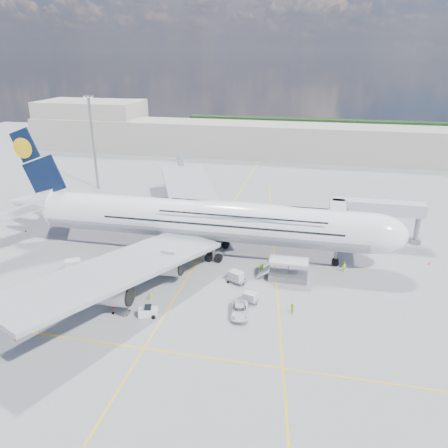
% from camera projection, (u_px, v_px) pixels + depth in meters
% --- Properties ---
extents(ground, '(300.00, 300.00, 0.00)m').
position_uv_depth(ground, '(188.00, 277.00, 75.45)').
color(ground, gray).
rests_on(ground, ground).
extents(taxi_line_main, '(0.25, 220.00, 0.01)m').
position_uv_depth(taxi_line_main, '(188.00, 277.00, 75.45)').
color(taxi_line_main, yellow).
rests_on(taxi_line_main, ground).
extents(taxi_line_cross, '(120.00, 0.25, 0.01)m').
position_uv_depth(taxi_line_cross, '(144.00, 348.00, 57.28)').
color(taxi_line_cross, yellow).
rests_on(taxi_line_cross, ground).
extents(taxi_line_diag, '(14.16, 99.06, 0.01)m').
position_uv_depth(taxi_line_diag, '(275.00, 259.00, 81.77)').
color(taxi_line_diag, yellow).
rests_on(taxi_line_diag, ground).
extents(airliner, '(77.26, 79.15, 23.71)m').
position_uv_depth(airliner, '(203.00, 220.00, 81.95)').
color(airliner, white).
rests_on(airliner, ground).
extents(jet_bridge, '(18.80, 12.10, 8.50)m').
position_uv_depth(jet_bridge, '(362.00, 212.00, 86.05)').
color(jet_bridge, '#B7B7BC').
rests_on(jet_bridge, ground).
extents(cargo_loader, '(8.53, 3.20, 3.67)m').
position_uv_depth(cargo_loader, '(287.00, 272.00, 74.30)').
color(cargo_loader, silver).
rests_on(cargo_loader, ground).
extents(light_mast, '(3.00, 0.70, 25.50)m').
position_uv_depth(light_mast, '(93.00, 142.00, 119.35)').
color(light_mast, gray).
rests_on(light_mast, ground).
extents(terminal, '(180.00, 16.00, 12.00)m').
position_uv_depth(terminal, '(262.00, 140.00, 159.52)').
color(terminal, '#B2AD9E').
rests_on(terminal, ground).
extents(hangar, '(40.00, 22.00, 18.00)m').
position_uv_depth(hangar, '(92.00, 124.00, 176.78)').
color(hangar, '#B2AD9E').
rests_on(hangar, ground).
extents(tree_line, '(160.00, 6.00, 8.00)m').
position_uv_depth(tree_line, '(365.00, 130.00, 193.24)').
color(tree_line, '#193814').
rests_on(tree_line, ground).
extents(dolly_row_a, '(3.18, 2.17, 0.43)m').
position_uv_depth(dolly_row_a, '(63.00, 271.00, 76.73)').
color(dolly_row_a, gray).
rests_on(dolly_row_a, ground).
extents(dolly_row_b, '(2.94, 2.20, 0.38)m').
position_uv_depth(dolly_row_b, '(121.00, 312.00, 64.88)').
color(dolly_row_b, gray).
rests_on(dolly_row_b, ground).
extents(dolly_row_c, '(3.44, 2.49, 1.96)m').
position_uv_depth(dolly_row_c, '(105.00, 276.00, 73.39)').
color(dolly_row_c, gray).
rests_on(dolly_row_c, ground).
extents(dolly_back, '(3.90, 3.26, 2.18)m').
position_uv_depth(dolly_back, '(73.00, 265.00, 77.06)').
color(dolly_back, gray).
rests_on(dolly_back, ground).
extents(dolly_nose_far, '(3.58, 2.90, 2.00)m').
position_uv_depth(dolly_nose_far, '(236.00, 277.00, 73.33)').
color(dolly_nose_far, gray).
rests_on(dolly_nose_far, ground).
extents(dolly_nose_near, '(2.86, 2.06, 1.63)m').
position_uv_depth(dolly_nose_near, '(250.00, 297.00, 67.54)').
color(dolly_nose_near, gray).
rests_on(dolly_nose_near, ground).
extents(baggage_tug, '(3.02, 2.02, 1.73)m').
position_uv_depth(baggage_tug, '(148.00, 312.00, 63.97)').
color(baggage_tug, silver).
rests_on(baggage_tug, ground).
extents(catering_truck_inner, '(7.38, 3.84, 4.19)m').
position_uv_depth(catering_truck_inner, '(184.00, 205.00, 104.86)').
color(catering_truck_inner, gray).
rests_on(catering_truck_inner, ground).
extents(catering_truck_outer, '(6.48, 2.99, 3.75)m').
position_uv_depth(catering_truck_outer, '(187.00, 198.00, 110.63)').
color(catering_truck_outer, gray).
rests_on(catering_truck_outer, ground).
extents(service_van, '(3.42, 5.79, 1.51)m').
position_uv_depth(service_van, '(239.00, 311.00, 64.22)').
color(service_van, silver).
rests_on(service_van, ground).
extents(crew_nose, '(0.75, 0.53, 1.94)m').
position_uv_depth(crew_nose, '(344.00, 267.00, 76.74)').
color(crew_nose, '#D4FF1A').
rests_on(crew_nose, ground).
extents(crew_loader, '(1.09, 1.09, 1.78)m').
position_uv_depth(crew_loader, '(292.00, 309.00, 64.53)').
color(crew_loader, '#A8FF1A').
rests_on(crew_loader, ground).
extents(crew_wing, '(0.55, 1.08, 1.78)m').
position_uv_depth(crew_wing, '(123.00, 272.00, 75.23)').
color(crew_wing, '#E4FF1A').
rests_on(crew_wing, ground).
extents(crew_van, '(1.15, 1.11, 1.99)m').
position_uv_depth(crew_van, '(262.00, 268.00, 76.37)').
color(crew_van, '#B9FF1A').
rests_on(crew_van, ground).
extents(crew_tug, '(1.13, 0.85, 1.55)m').
position_uv_depth(crew_tug, '(151.00, 297.00, 67.79)').
color(crew_tug, '#99EE19').
rests_on(crew_tug, ground).
extents(cone_nose, '(0.46, 0.46, 0.59)m').
position_uv_depth(cone_nose, '(429.00, 263.00, 79.86)').
color(cone_nose, '#FF520D').
rests_on(cone_nose, ground).
extents(cone_wing_left_inner, '(0.49, 0.49, 0.62)m').
position_uv_depth(cone_wing_left_inner, '(143.00, 228.00, 95.76)').
color(cone_wing_left_inner, '#FF520D').
rests_on(cone_wing_left_inner, ground).
extents(cone_wing_left_outer, '(0.44, 0.44, 0.56)m').
position_uv_depth(cone_wing_left_outer, '(193.00, 205.00, 109.98)').
color(cone_wing_left_outer, '#FF520D').
rests_on(cone_wing_left_outer, ground).
extents(cone_wing_right_inner, '(0.49, 0.49, 0.62)m').
position_uv_depth(cone_wing_right_inner, '(113.00, 306.00, 66.39)').
color(cone_wing_right_inner, '#FF520D').
rests_on(cone_wing_right_inner, ground).
extents(cone_wing_right_outer, '(0.41, 0.41, 0.53)m').
position_uv_depth(cone_wing_right_outer, '(15.00, 338.00, 58.92)').
color(cone_wing_right_outer, '#FF520D').
rests_on(cone_wing_right_outer, ground).
extents(cone_tail, '(0.44, 0.44, 0.56)m').
position_uv_depth(cone_tail, '(26.00, 231.00, 94.26)').
color(cone_tail, '#FF520D').
rests_on(cone_tail, ground).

